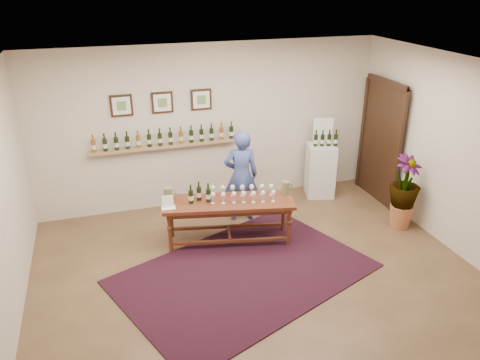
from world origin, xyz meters
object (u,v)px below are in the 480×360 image
object	(u,v)px
tasting_table	(229,207)
person	(241,176)
display_pedestal	(320,170)
potted_plant	(404,192)

from	to	relation	value
tasting_table	person	xyz separation A→B (m)	(0.40, 0.65, 0.19)
display_pedestal	person	bearing A→B (deg)	-165.00
potted_plant	person	bearing A→B (deg)	155.76
display_pedestal	potted_plant	xyz separation A→B (m)	(0.70, -1.52, 0.13)
tasting_table	person	world-z (taller)	person
display_pedestal	person	distance (m)	1.76
person	tasting_table	bearing A→B (deg)	68.19
display_pedestal	potted_plant	bearing A→B (deg)	-65.13
person	display_pedestal	bearing A→B (deg)	-155.24
display_pedestal	potted_plant	distance (m)	1.68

